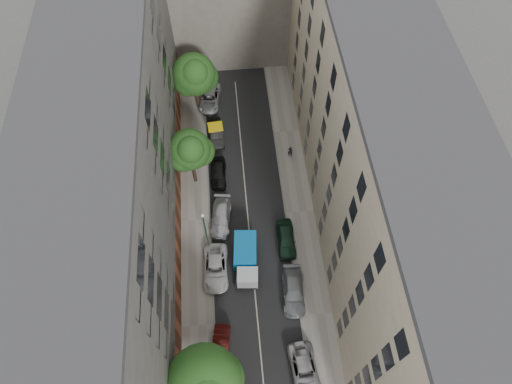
{
  "coord_description": "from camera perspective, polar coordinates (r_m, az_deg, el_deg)",
  "views": [
    {
      "loc": [
        -1.27,
        -23.21,
        42.07
      ],
      "look_at": [
        0.8,
        -0.77,
        6.0
      ],
      "focal_mm": 32.0,
      "sensor_mm": 36.0,
      "label": 1
    }
  ],
  "objects": [
    {
      "name": "car_left_4",
      "position": [
        50.32,
        -4.73,
        2.43
      ],
      "size": [
        1.84,
        4.22,
        1.42
      ],
      "primitive_type": "imported",
      "rotation": [
        0.0,
        0.0,
        -0.04
      ],
      "color": "black",
      "rests_on": "ground"
    },
    {
      "name": "pedestrian",
      "position": [
        51.74,
        4.3,
        5.1
      ],
      "size": [
        0.66,
        0.55,
        1.55
      ],
      "primitive_type": "imported",
      "rotation": [
        0.0,
        0.0,
        2.77
      ],
      "color": "black",
      "rests_on": "sidewalk_right"
    },
    {
      "name": "car_left_3",
      "position": [
        47.36,
        -4.41,
        -3.15
      ],
      "size": [
        2.64,
        5.12,
        1.42
      ],
      "primitive_type": "imported",
      "rotation": [
        0.0,
        0.0,
        -0.14
      ],
      "color": "#BCBCC1",
      "rests_on": "ground"
    },
    {
      "name": "lamp_post",
      "position": [
        42.89,
        -6.38,
        -4.5
      ],
      "size": [
        0.36,
        0.36,
        6.69
      ],
      "color": "#164E29",
      "rests_on": "sidewalk_left"
    },
    {
      "name": "tarp_truck",
      "position": [
        44.47,
        -1.26,
        -8.34
      ],
      "size": [
        2.51,
        5.45,
        2.44
      ],
      "rotation": [
        0.0,
        0.0,
        -0.09
      ],
      "color": "black",
      "rests_on": "ground"
    },
    {
      "name": "car_left_6",
      "position": [
        57.45,
        -5.77,
        11.6
      ],
      "size": [
        3.07,
        5.38,
        1.41
      ],
      "primitive_type": "imported",
      "rotation": [
        0.0,
        0.0,
        -0.15
      ],
      "color": "silver",
      "rests_on": "ground"
    },
    {
      "name": "tree_mid",
      "position": [
        46.24,
        -8.16,
        5.07
      ],
      "size": [
        4.69,
        4.31,
        7.97
      ],
      "color": "#382619",
      "rests_on": "sidewalk_left"
    },
    {
      "name": "tree_far",
      "position": [
        53.77,
        -7.65,
        14.18
      ],
      "size": [
        5.23,
        4.94,
        7.78
      ],
      "color": "#382619",
      "rests_on": "sidewalk_left"
    },
    {
      "name": "building_right",
      "position": [
        41.45,
        14.14,
        4.93
      ],
      "size": [
        8.0,
        44.0,
        20.0
      ],
      "primitive_type": "cube",
      "color": "#BDAB93",
      "rests_on": "ground"
    },
    {
      "name": "road_surface",
      "position": [
        48.06,
        -1.03,
        -3.08
      ],
      "size": [
        8.0,
        44.0,
        0.02
      ],
      "primitive_type": "cube",
      "color": "black",
      "rests_on": "ground"
    },
    {
      "name": "car_right_0",
      "position": [
        42.3,
        6.09,
        -21.35
      ],
      "size": [
        2.69,
        5.14,
        1.38
      ],
      "primitive_type": "imported",
      "rotation": [
        0.0,
        0.0,
        0.08
      ],
      "color": "#B2B1B6",
      "rests_on": "ground"
    },
    {
      "name": "car_right_2",
      "position": [
        46.13,
        3.78,
        -5.85
      ],
      "size": [
        1.82,
        4.43,
        1.5
      ],
      "primitive_type": "imported",
      "rotation": [
        0.0,
        0.0,
        -0.01
      ],
      "color": "black",
      "rests_on": "ground"
    },
    {
      "name": "car_right_1",
      "position": [
        44.06,
        4.7,
        -12.26
      ],
      "size": [
        2.38,
        5.11,
        1.44
      ],
      "primitive_type": "imported",
      "rotation": [
        0.0,
        0.0,
        -0.07
      ],
      "color": "slate",
      "rests_on": "ground"
    },
    {
      "name": "car_left_2",
      "position": [
        44.94,
        -5.07,
        -9.46
      ],
      "size": [
        2.55,
        5.21,
        1.43
      ],
      "primitive_type": "imported",
      "rotation": [
        0.0,
        0.0,
        -0.03
      ],
      "color": "silver",
      "rests_on": "ground"
    },
    {
      "name": "sidewalk_left",
      "position": [
        48.17,
        -7.58,
        -3.54
      ],
      "size": [
        3.0,
        44.0,
        0.15
      ],
      "primitive_type": "cube",
      "color": "gray",
      "rests_on": "ground"
    },
    {
      "name": "car_left_5",
      "position": [
        53.7,
        -5.02,
        7.34
      ],
      "size": [
        1.87,
        4.46,
        1.43
      ],
      "primitive_type": "imported",
      "rotation": [
        0.0,
        0.0,
        0.08
      ],
      "color": "black",
      "rests_on": "ground"
    },
    {
      "name": "ground",
      "position": [
        48.07,
        -1.03,
        -3.09
      ],
      "size": [
        120.0,
        120.0,
        0.0
      ],
      "primitive_type": "plane",
      "color": "#4C4C49",
      "rests_on": "ground"
    },
    {
      "name": "building_left",
      "position": [
        40.77,
        -16.87,
        2.61
      ],
      "size": [
        8.0,
        44.0,
        20.0
      ],
      "primitive_type": "cube",
      "color": "#4D4B48",
      "rests_on": "ground"
    },
    {
      "name": "sidewalk_right",
      "position": [
        48.46,
        5.47,
        -2.51
      ],
      "size": [
        3.0,
        44.0,
        0.15
      ],
      "primitive_type": "cube",
      "color": "gray",
      "rests_on": "ground"
    },
    {
      "name": "car_left_1",
      "position": [
        42.61,
        -4.44,
        -18.86
      ],
      "size": [
        2.02,
        4.28,
        1.36
      ],
      "primitive_type": "imported",
      "rotation": [
        0.0,
        0.0,
        -0.15
      ],
      "color": "#49100E",
      "rests_on": "ground"
    }
  ]
}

